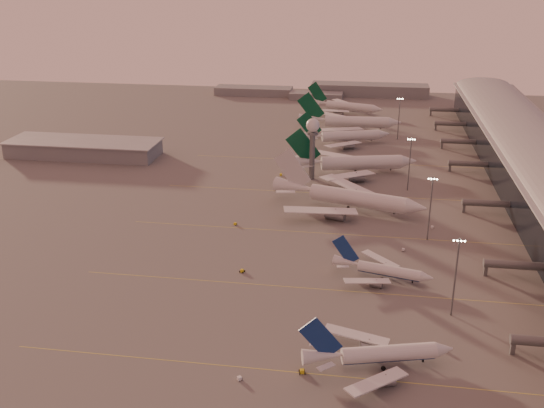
# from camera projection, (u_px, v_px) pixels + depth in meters

# --- Properties ---
(ground) EXTENTS (700.00, 700.00, 0.00)m
(ground) POSITION_uv_depth(u_px,v_px,m) (258.00, 300.00, 196.73)
(ground) COLOR #4E4C4C
(ground) RESTS_ON ground
(taxiway_markings) EXTENTS (180.00, 185.25, 0.02)m
(taxiway_markings) POSITION_uv_depth(u_px,v_px,m) (360.00, 234.00, 244.12)
(taxiway_markings) COLOR gold
(taxiway_markings) RESTS_ON ground
(terminal) EXTENTS (57.00, 362.00, 23.04)m
(terminal) POSITION_uv_depth(u_px,v_px,m) (543.00, 175.00, 279.13)
(terminal) COLOR black
(terminal) RESTS_ON ground
(hangar) EXTENTS (82.00, 27.00, 8.50)m
(hangar) POSITION_uv_depth(u_px,v_px,m) (84.00, 148.00, 341.63)
(hangar) COLOR slate
(hangar) RESTS_ON ground
(radar_tower) EXTENTS (6.40, 6.40, 31.10)m
(radar_tower) POSITION_uv_depth(u_px,v_px,m) (313.00, 137.00, 299.31)
(radar_tower) COLOR #595B60
(radar_tower) RESTS_ON ground
(mast_a) EXTENTS (3.60, 0.56, 25.00)m
(mast_a) POSITION_uv_depth(u_px,v_px,m) (456.00, 274.00, 183.51)
(mast_a) COLOR #595B60
(mast_a) RESTS_ON ground
(mast_b) EXTENTS (3.60, 0.56, 25.00)m
(mast_b) POSITION_uv_depth(u_px,v_px,m) (430.00, 206.00, 234.71)
(mast_b) COLOR #595B60
(mast_b) RESTS_ON ground
(mast_c) EXTENTS (3.60, 0.56, 25.00)m
(mast_c) POSITION_uv_depth(u_px,v_px,m) (410.00, 162.00, 286.20)
(mast_c) COLOR #595B60
(mast_c) RESTS_ON ground
(mast_d) EXTENTS (3.60, 0.56, 25.00)m
(mast_d) POSITION_uv_depth(u_px,v_px,m) (399.00, 117.00, 369.57)
(mast_d) COLOR #595B60
(mast_d) RESTS_ON ground
(distant_horizon) EXTENTS (165.00, 37.50, 9.00)m
(distant_horizon) POSITION_uv_depth(u_px,v_px,m) (334.00, 91.00, 495.11)
(distant_horizon) COLOR slate
(distant_horizon) RESTS_ON ground
(narrowbody_near) EXTENTS (39.82, 31.35, 15.91)m
(narrowbody_near) POSITION_uv_depth(u_px,v_px,m) (378.00, 356.00, 163.13)
(narrowbody_near) COLOR silver
(narrowbody_near) RESTS_ON ground
(narrowbody_mid) EXTENTS (33.55, 26.45, 13.34)m
(narrowbody_mid) POSITION_uv_depth(u_px,v_px,m) (382.00, 271.00, 209.15)
(narrowbody_mid) COLOR silver
(narrowbody_mid) RESTS_ON ground
(widebody_white) EXTENTS (65.55, 51.79, 23.71)m
(widebody_white) POSITION_uv_depth(u_px,v_px,m) (348.00, 200.00, 267.13)
(widebody_white) COLOR silver
(widebody_white) RESTS_ON ground
(greentail_a) EXTENTS (64.12, 51.22, 23.64)m
(greentail_a) POSITION_uv_depth(u_px,v_px,m) (353.00, 166.00, 312.63)
(greentail_a) COLOR silver
(greentail_a) RESTS_ON ground
(greentail_b) EXTENTS (53.02, 42.14, 19.94)m
(greentail_b) POSITION_uv_depth(u_px,v_px,m) (344.00, 138.00, 363.92)
(greentail_b) COLOR silver
(greentail_b) RESTS_ON ground
(greentail_c) EXTENTS (64.21, 51.81, 23.31)m
(greentail_c) POSITION_uv_depth(u_px,v_px,m) (350.00, 124.00, 393.37)
(greentail_c) COLOR silver
(greentail_c) RESTS_ON ground
(greentail_d) EXTENTS (53.15, 42.26, 19.96)m
(greentail_d) POSITION_uv_depth(u_px,v_px,m) (345.00, 108.00, 438.88)
(greentail_d) COLOR silver
(greentail_d) RESTS_ON ground
(gsv_truck_a) EXTENTS (5.22, 4.96, 2.14)m
(gsv_truck_a) POSITION_uv_depth(u_px,v_px,m) (241.00, 376.00, 158.85)
(gsv_truck_a) COLOR silver
(gsv_truck_a) RESTS_ON ground
(gsv_tug_near) EXTENTS (2.94, 3.99, 1.03)m
(gsv_tug_near) POSITION_uv_depth(u_px,v_px,m) (302.00, 372.00, 161.51)
(gsv_tug_near) COLOR gold
(gsv_tug_near) RESTS_ON ground
(gsv_catering_a) EXTENTS (4.62, 2.68, 3.57)m
(gsv_catering_a) POSITION_uv_depth(u_px,v_px,m) (446.00, 346.00, 170.22)
(gsv_catering_a) COLOR silver
(gsv_catering_a) RESTS_ON ground
(gsv_tug_mid) EXTENTS (3.87, 3.03, 0.97)m
(gsv_tug_mid) POSITION_uv_depth(u_px,v_px,m) (242.00, 271.00, 214.11)
(gsv_tug_mid) COLOR gold
(gsv_tug_mid) RESTS_ON ground
(gsv_truck_b) EXTENTS (5.34, 2.46, 2.08)m
(gsv_truck_b) POSITION_uv_depth(u_px,v_px,m) (405.00, 249.00, 229.49)
(gsv_truck_b) COLOR silver
(gsv_truck_b) RESTS_ON ground
(gsv_truck_c) EXTENTS (4.27, 5.27, 2.05)m
(gsv_truck_c) POSITION_uv_depth(u_px,v_px,m) (236.00, 222.00, 252.62)
(gsv_truck_c) COLOR gold
(gsv_truck_c) RESTS_ON ground
(gsv_catering_b) EXTENTS (5.08, 2.67, 4.03)m
(gsv_catering_b) POSITION_uv_depth(u_px,v_px,m) (433.00, 224.00, 248.77)
(gsv_catering_b) COLOR silver
(gsv_catering_b) RESTS_ON ground
(gsv_tug_far) EXTENTS (3.72, 4.44, 1.09)m
(gsv_tug_far) POSITION_uv_depth(u_px,v_px,m) (333.00, 188.00, 292.24)
(gsv_tug_far) COLOR silver
(gsv_tug_far) RESTS_ON ground
(gsv_truck_d) EXTENTS (2.83, 5.99, 2.32)m
(gsv_truck_d) POSITION_uv_depth(u_px,v_px,m) (281.00, 173.00, 311.02)
(gsv_truck_d) COLOR gold
(gsv_truck_d) RESTS_ON ground
(gsv_tug_hangar) EXTENTS (4.08, 2.92, 1.06)m
(gsv_tug_hangar) POSITION_uv_depth(u_px,v_px,m) (397.00, 164.00, 327.58)
(gsv_tug_hangar) COLOR #505254
(gsv_tug_hangar) RESTS_ON ground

